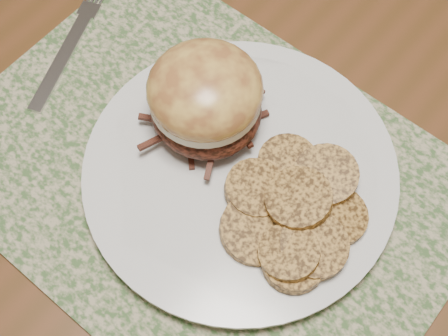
# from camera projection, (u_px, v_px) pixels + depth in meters

# --- Properties ---
(ground) EXTENTS (3.50, 3.50, 0.00)m
(ground) POSITION_uv_depth(u_px,v_px,m) (350.00, 330.00, 1.24)
(ground) COLOR brown
(ground) RESTS_ON ground
(placemat) EXTENTS (0.45, 0.33, 0.00)m
(placemat) POSITION_uv_depth(u_px,v_px,m) (205.00, 176.00, 0.56)
(placemat) COLOR #3D5B2F
(placemat) RESTS_ON dining_table
(dinner_plate) EXTENTS (0.26, 0.26, 0.02)m
(dinner_plate) POSITION_uv_depth(u_px,v_px,m) (240.00, 172.00, 0.55)
(dinner_plate) COLOR silver
(dinner_plate) RESTS_ON placemat
(pork_sandwich) EXTENTS (0.13, 0.13, 0.08)m
(pork_sandwich) POSITION_uv_depth(u_px,v_px,m) (205.00, 98.00, 0.53)
(pork_sandwich) COLOR black
(pork_sandwich) RESTS_ON dinner_plate
(roasted_potatoes) EXTENTS (0.14, 0.15, 0.03)m
(roasted_potatoes) POSITION_uv_depth(u_px,v_px,m) (295.00, 213.00, 0.51)
(roasted_potatoes) COLOR #AA7832
(roasted_potatoes) RESTS_ON dinner_plate
(fork) EXTENTS (0.08, 0.16, 0.00)m
(fork) POSITION_uv_depth(u_px,v_px,m) (72.00, 42.00, 0.62)
(fork) COLOR #B7B7BE
(fork) RESTS_ON placemat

